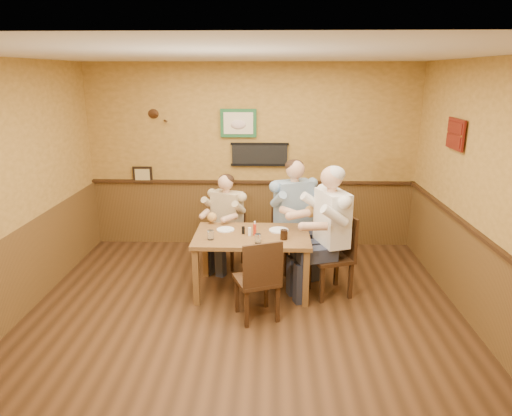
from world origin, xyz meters
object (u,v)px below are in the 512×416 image
at_px(pepper_shaker, 243,230).
at_px(diner_tan_shirt, 227,226).
at_px(water_glass_left, 211,235).
at_px(chair_back_left, 228,238).
at_px(chair_right_end, 330,256).
at_px(chair_near_side, 257,278).
at_px(diner_white_elder, 331,239).
at_px(cola_tumbler, 284,235).
at_px(dining_table, 252,241).
at_px(salt_shaker, 250,232).
at_px(water_glass_mid, 258,238).
at_px(chair_back_right, 293,236).
at_px(diner_blue_polo, 293,222).
at_px(hot_sauce_bottle, 255,229).

bearing_deg(pepper_shaker, diner_tan_shirt, 109.41).
relative_size(diner_tan_shirt, water_glass_left, 10.49).
bearing_deg(pepper_shaker, chair_back_left, 109.41).
distance_m(chair_right_end, chair_near_side, 1.06).
distance_m(diner_white_elder, cola_tumbler, 0.59).
bearing_deg(diner_tan_shirt, pepper_shaker, -46.42).
bearing_deg(dining_table, chair_near_side, -83.26).
height_order(chair_back_left, cola_tumbler, cola_tumbler).
height_order(cola_tumbler, salt_shaker, cola_tumbler).
height_order(water_glass_mid, cola_tumbler, cola_tumbler).
distance_m(diner_white_elder, water_glass_mid, 0.91).
bearing_deg(cola_tumbler, diner_tan_shirt, 129.14).
distance_m(chair_back_left, water_glass_left, 1.05).
distance_m(chair_back_left, chair_back_right, 0.92).
distance_m(diner_tan_shirt, diner_blue_polo, 0.92).
xyz_separation_m(chair_back_left, chair_back_right, (0.91, -0.11, 0.07)).
xyz_separation_m(diner_white_elder, hot_sauce_bottle, (-0.92, 0.03, 0.10)).
height_order(chair_back_right, diner_white_elder, diner_white_elder).
bearing_deg(chair_back_right, water_glass_left, -163.77).
relative_size(diner_blue_polo, diner_white_elder, 0.96).
xyz_separation_m(dining_table, diner_white_elder, (0.96, -0.06, 0.07)).
distance_m(chair_back_left, diner_blue_polo, 0.95).
bearing_deg(chair_right_end, cola_tumbler, -98.60).
relative_size(chair_back_left, chair_right_end, 0.82).
relative_size(chair_back_left, diner_white_elder, 0.58).
bearing_deg(diner_tan_shirt, chair_back_right, 17.27).
xyz_separation_m(water_glass_left, cola_tumbler, (0.87, 0.04, 0.00)).
relative_size(chair_near_side, diner_blue_polo, 0.68).
xyz_separation_m(chair_near_side, water_glass_left, (-0.56, 0.46, 0.33)).
bearing_deg(chair_back_right, water_glass_mid, -139.32).
bearing_deg(hot_sauce_bottle, chair_near_side, -86.09).
bearing_deg(chair_back_left, chair_near_side, -48.19).
distance_m(diner_tan_shirt, pepper_shaker, 0.83).
bearing_deg(chair_back_right, diner_tan_shirt, 148.92).
xyz_separation_m(chair_near_side, salt_shaker, (-0.10, 0.60, 0.33)).
xyz_separation_m(diner_white_elder, water_glass_mid, (-0.88, -0.24, 0.08)).
xyz_separation_m(chair_back_right, diner_white_elder, (0.43, -0.72, 0.24)).
bearing_deg(chair_back_right, chair_back_left, 148.92).
bearing_deg(diner_white_elder, diner_blue_polo, -168.19).
bearing_deg(chair_back_right, pepper_shaker, -158.51).
bearing_deg(diner_tan_shirt, salt_shaker, -42.80).
height_order(water_glass_mid, pepper_shaker, water_glass_mid).
relative_size(chair_back_left, cola_tumbler, 7.20).
height_order(diner_white_elder, cola_tumbler, diner_white_elder).
relative_size(dining_table, water_glass_left, 12.32).
xyz_separation_m(hot_sauce_bottle, pepper_shaker, (-0.14, 0.04, -0.03)).
distance_m(diner_blue_polo, hot_sauce_bottle, 0.86).
bearing_deg(chair_near_side, diner_blue_polo, -129.88).
xyz_separation_m(diner_tan_shirt, diner_white_elder, (1.33, -0.83, 0.13)).
relative_size(cola_tumbler, salt_shaker, 1.14).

